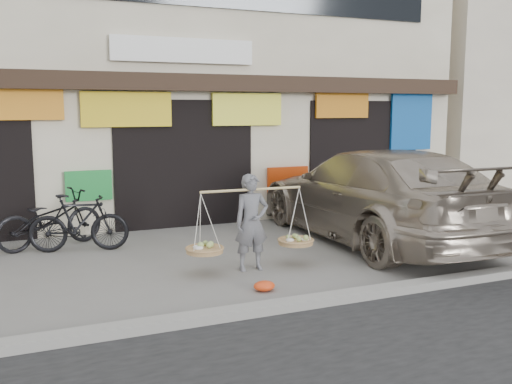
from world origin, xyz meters
name	(u,v)px	position (x,y,z in m)	size (l,w,h in m)	color
ground	(247,267)	(0.00, 0.00, 0.00)	(70.00, 70.00, 0.00)	gray
kerb	(306,302)	(0.00, -2.00, 0.06)	(70.00, 0.25, 0.12)	gray
shophouse_block	(151,72)	(0.00, 6.42, 3.45)	(14.00, 6.32, 7.00)	beige
street_vendor	(252,227)	(0.01, -0.15, 0.69)	(2.08, 0.61, 1.51)	slate
bike_0	(50,219)	(-2.80, 2.65, 0.52)	(0.69, 1.99, 1.04)	black
bike_1	(79,223)	(-2.35, 2.11, 0.52)	(0.49, 1.72, 1.03)	black
suv	(374,195)	(2.98, 0.85, 0.88)	(2.59, 6.13, 1.77)	#A99A88
red_bag	(264,286)	(-0.23, -1.20, 0.07)	(0.31, 0.25, 0.14)	#EC4216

